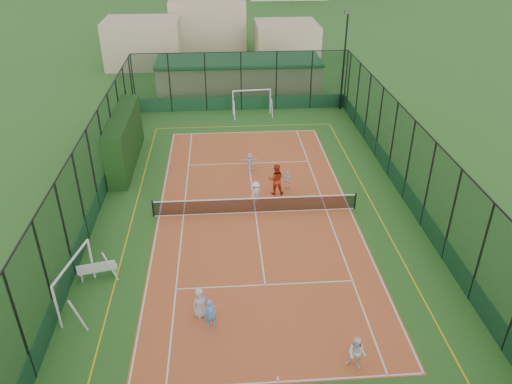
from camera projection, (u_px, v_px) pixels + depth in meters
ground at (255, 212)px, 28.69m from camera, size 300.00×300.00×0.00m
court_slab at (255, 212)px, 28.69m from camera, size 11.17×23.97×0.01m
tennis_net at (255, 205)px, 28.43m from camera, size 11.67×0.12×1.06m
perimeter_fence at (255, 174)px, 27.46m from camera, size 18.12×34.12×5.00m
floodlight_ne at (344, 62)px, 41.60m from camera, size 0.60×0.26×8.25m
clubhouse at (239, 75)px, 47.00m from camera, size 15.20×7.20×3.15m
hedge_left at (125, 139)px, 33.45m from camera, size 1.21×8.09×3.54m
white_bench at (98, 269)px, 23.40m from camera, size 1.81×0.84×0.98m
futsal_goal_near at (75, 282)px, 21.67m from camera, size 3.50×1.69×2.17m
futsal_goal_far at (252, 102)px, 41.96m from camera, size 3.34×1.23×2.11m
child_near_left at (200, 303)px, 21.03m from camera, size 0.84×0.76×1.44m
child_near_mid at (211, 314)px, 20.50m from camera, size 0.54×0.40×1.37m
child_near_right at (357, 354)px, 18.61m from camera, size 0.89×0.84×1.46m
child_far_left at (256, 192)px, 29.40m from camera, size 0.96×0.95×1.33m
child_far_right at (287, 180)px, 30.80m from camera, size 0.75×0.63×1.21m
child_far_back at (250, 162)px, 32.98m from camera, size 1.20×0.42×1.27m
coach at (276, 179)px, 30.10m from camera, size 1.00×0.80×1.97m
tennis_balls at (261, 200)px, 29.85m from camera, size 4.01×0.73×0.07m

